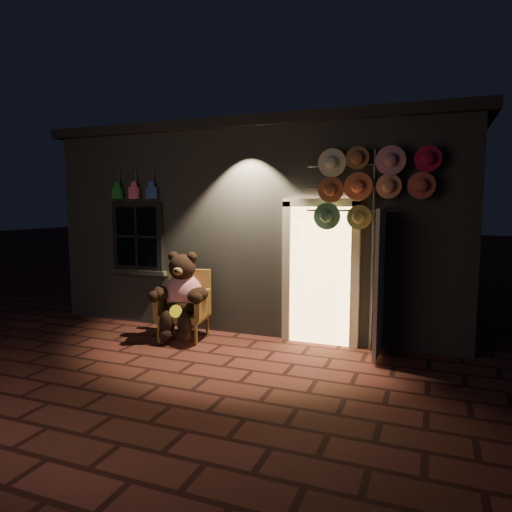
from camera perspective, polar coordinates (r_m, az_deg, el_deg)
The scene contains 5 objects.
ground at distance 6.31m, azimuth -7.67°, elevation -13.05°, with size 60.00×60.00×0.00m, color #5B2722.
shop_building at distance 9.64m, azimuth 3.76°, elevation 4.24°, with size 7.30×5.95×3.51m.
wicker_armchair at distance 7.34m, azimuth -8.83°, elevation -5.98°, with size 0.82×0.77×1.07m.
teddy_bear at distance 7.18m, azimuth -9.30°, elevation -4.86°, with size 0.96×0.81×1.33m.
hat_rack at distance 6.54m, azimuth 13.89°, elevation 8.66°, with size 1.79×0.22×2.89m.
Camera 1 is at (2.91, -5.20, 2.10)m, focal length 32.00 mm.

